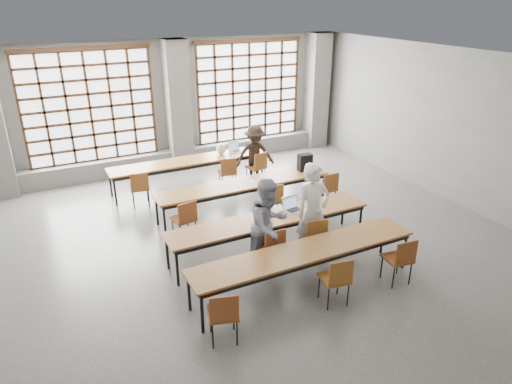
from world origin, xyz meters
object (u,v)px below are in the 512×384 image
chair_mid_centre (273,198)px  chair_mid_right (328,186)px  desk_row_c (270,221)px  student_female (269,226)px  student_back (255,155)px  chair_mid_left (185,216)px  chair_front_right (314,234)px  chair_near_mid (337,277)px  phone (281,217)px  chair_back_left (140,186)px  desk_row_d (305,253)px  red_pouch (223,310)px  mouse (314,207)px  laptop_back (236,149)px  chair_front_left (272,245)px  chair_near_left (224,312)px  laptop_front (292,207)px  desk_row_a (189,162)px  chair_near_right (401,257)px  desk_row_b (244,185)px  plastic_bag (221,149)px  green_box (266,214)px  backpack (305,162)px  chair_back_mid (228,170)px  student_male (312,212)px

chair_mid_centre → chair_mid_right: bearing=-0.1°
desk_row_c → student_female: student_female is taller
student_back → chair_mid_left: bearing=-129.6°
chair_front_right → chair_near_mid: (-0.43, -1.29, 0.00)m
student_back → phone: 3.51m
chair_back_left → student_female: (1.42, -3.60, 0.33)m
desk_row_d → red_pouch: 1.79m
mouse → laptop_back: bearing=88.9°
chair_front_left → chair_near_left: size_ratio=1.00×
chair_front_left → chair_front_right: bearing=0.1°
laptop_front → red_pouch: 3.01m
desk_row_a → chair_near_mid: 5.66m
desk_row_c → laptop_back: laptop_back is taller
desk_row_c → chair_near_right: (1.45, -1.92, -0.13)m
mouse → chair_mid_centre: bearing=103.4°
chair_near_mid → phone: size_ratio=6.77×
desk_row_a → student_female: (0.01, -4.23, 0.20)m
desk_row_a → student_female: bearing=-89.9°
chair_front_left → chair_front_right: (0.88, 0.00, 0.00)m
chair_mid_centre → chair_near_right: size_ratio=1.00×
student_female → chair_near_mid: bearing=-90.1°
desk_row_b → chair_front_right: bearing=-83.1°
chair_front_right → red_pouch: chair_front_right is taller
chair_near_left → chair_front_left: bearing=41.4°
laptop_back → laptop_front: bearing=-97.4°
mouse → plastic_bag: (-0.36, 3.80, 0.12)m
desk_row_d → green_box: size_ratio=16.00×
desk_row_b → backpack: 1.62m
desk_row_a → mouse: size_ratio=40.82×
chair_back_mid → chair_front_right: size_ratio=1.00×
desk_row_d → laptop_back: bearing=78.3°
mouse → green_box: bearing=174.3°
desk_row_c → laptop_back: (1.02, 3.83, 0.13)m
mouse → chair_near_left: bearing=-145.0°
chair_mid_centre → student_male: student_male is taller
chair_mid_right → chair_near_right: bearing=-101.9°
desk_row_a → phone: (0.49, -3.83, 0.07)m
chair_mid_left → chair_mid_right: size_ratio=1.00×
student_male → student_back: 3.79m
laptop_back → backpack: 2.21m
chair_mid_right → chair_back_left: bearing=152.6°
chair_mid_right → student_male: (-1.50, -1.63, 0.39)m
chair_front_right → student_back: bearing=79.5°
chair_near_left → student_female: student_female is taller
desk_row_a → plastic_bag: plastic_bag is taller
student_back → student_female: bearing=-101.8°
chair_back_left → green_box: (1.67, -3.02, 0.24)m
desk_row_a → chair_mid_left: bearing=-110.8°
chair_front_right → green_box: bearing=131.8°
laptop_front → chair_mid_left: bearing=151.0°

